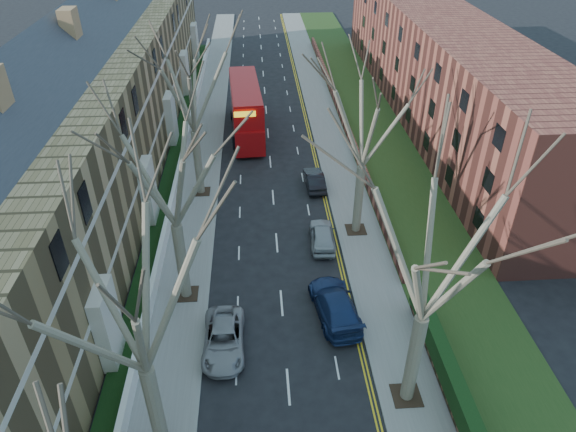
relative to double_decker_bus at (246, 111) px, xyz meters
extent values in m
cube|color=slate|center=(-3.95, -0.06, -2.33)|extent=(3.00, 102.00, 0.12)
cube|color=slate|center=(8.05, -0.06, -2.33)|extent=(3.00, 102.00, 0.12)
cube|color=olive|center=(-11.75, -8.06, 2.61)|extent=(9.00, 78.00, 10.00)
cube|color=#2B2E34|center=(-11.75, -8.06, 8.61)|extent=(4.67, 78.00, 4.67)
cube|color=beige|center=(-7.30, -8.06, 1.11)|extent=(0.12, 78.00, 0.35)
cube|color=beige|center=(-7.30, -8.06, 4.61)|extent=(0.12, 78.00, 0.35)
cube|color=brown|center=(19.55, 3.94, 2.61)|extent=(8.00, 54.00, 10.00)
cube|color=brown|center=(9.75, 3.94, -1.82)|extent=(0.35, 54.00, 0.90)
cube|color=white|center=(-5.60, -8.06, -1.77)|extent=(0.30, 78.00, 1.00)
cube|color=#223D16|center=(12.55, -0.06, -2.24)|extent=(6.00, 102.00, 0.06)
cylinder|color=#6D604E|center=(-3.65, -33.06, 0.36)|extent=(0.64, 0.64, 5.25)
cylinder|color=#6D604E|center=(-3.65, -23.06, 0.27)|extent=(0.64, 0.64, 5.07)
cube|color=#2D2116|center=(-3.65, -23.06, -2.25)|extent=(1.40, 1.40, 0.05)
cylinder|color=#6D604E|center=(-3.65, -11.06, 0.36)|extent=(0.60, 0.60, 5.25)
cube|color=#2D2116|center=(-3.65, -11.06, -2.25)|extent=(1.40, 1.40, 0.05)
cylinder|color=#6D604E|center=(7.75, -31.06, 0.36)|extent=(0.64, 0.64, 5.25)
cube|color=#2D2116|center=(7.75, -31.06, -2.25)|extent=(1.40, 1.40, 0.05)
cylinder|color=#6D604E|center=(7.75, -17.06, 0.27)|extent=(0.60, 0.60, 5.07)
cube|color=#2D2116|center=(7.75, -17.06, -2.25)|extent=(1.40, 1.40, 0.05)
cube|color=#A20B0D|center=(0.00, 0.00, -0.88)|extent=(3.36, 11.78, 2.33)
cube|color=#A20B0D|center=(0.00, 0.00, 1.35)|extent=(3.32, 11.20, 2.12)
cube|color=black|center=(0.00, 0.00, -0.40)|extent=(3.32, 10.85, 0.95)
cube|color=black|center=(0.00, 0.00, 1.45)|extent=(3.31, 10.62, 0.95)
imported|color=gray|center=(-1.21, -27.32, -1.73)|extent=(2.18, 4.73, 1.31)
imported|color=navy|center=(5.05, -25.23, -1.61)|extent=(2.90, 5.63, 1.56)
imported|color=#979BA0|center=(5.16, -18.39, -1.68)|extent=(1.86, 4.22, 1.41)
imported|color=black|center=(5.47, -10.64, -1.73)|extent=(1.56, 4.04, 1.31)
camera|label=1|loc=(0.95, -46.51, 18.91)|focal=32.00mm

